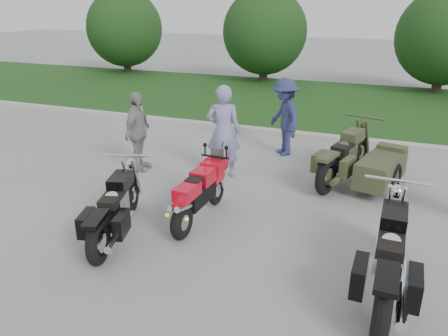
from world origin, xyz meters
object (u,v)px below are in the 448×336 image
(cruiser_sidecar, at_px, (365,165))
(person_denim, at_px, (284,117))
(person_back, at_px, (138,132))
(cruiser_right, at_px, (389,260))
(person_stripe, at_px, (223,132))
(cruiser_left, at_px, (115,211))
(sportbike_red, at_px, (199,192))

(cruiser_sidecar, xyz_separation_m, person_denim, (-1.97, 1.36, 0.45))
(cruiser_sidecar, xyz_separation_m, person_back, (-4.63, -0.78, 0.40))
(person_denim, xyz_separation_m, person_back, (-2.66, -2.14, -0.06))
(cruiser_right, xyz_separation_m, person_stripe, (-3.35, 3.03, 0.46))
(cruiser_left, distance_m, cruiser_right, 3.98)
(cruiser_right, bearing_deg, person_denim, 118.83)
(cruiser_right, relative_size, person_denim, 1.42)
(sportbike_red, xyz_separation_m, person_back, (-2.19, 1.72, 0.33))
(person_back, bearing_deg, person_stripe, -84.95)
(sportbike_red, relative_size, cruiser_sidecar, 0.76)
(sportbike_red, xyz_separation_m, person_denim, (0.47, 3.86, 0.38))
(sportbike_red, relative_size, cruiser_right, 0.73)
(cruiser_left, xyz_separation_m, person_denim, (1.46, 4.82, 0.46))
(cruiser_sidecar, bearing_deg, sportbike_red, -119.32)
(sportbike_red, height_order, person_stripe, person_stripe)
(cruiser_right, distance_m, person_denim, 5.46)
(person_stripe, distance_m, person_back, 1.86)
(cruiser_right, xyz_separation_m, person_denim, (-2.51, 4.83, 0.40))
(cruiser_right, bearing_deg, sportbike_red, 163.34)
(sportbike_red, xyz_separation_m, cruiser_left, (-1.00, -0.96, -0.08))
(person_denim, bearing_deg, cruiser_sidecar, 16.31)
(cruiser_left, xyz_separation_m, cruiser_sidecar, (3.43, 3.46, 0.01))
(cruiser_left, bearing_deg, person_back, 97.83)
(cruiser_left, bearing_deg, cruiser_sidecar, 28.98)
(cruiser_right, distance_m, cruiser_sidecar, 3.52)
(sportbike_red, bearing_deg, person_denim, 84.79)
(cruiser_right, bearing_deg, person_back, 153.87)
(cruiser_left, height_order, person_denim, person_denim)
(person_denim, bearing_deg, sportbike_red, -45.99)
(cruiser_left, distance_m, cruiser_sidecar, 4.87)
(person_stripe, bearing_deg, person_back, -4.16)
(sportbike_red, bearing_deg, person_back, 143.55)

